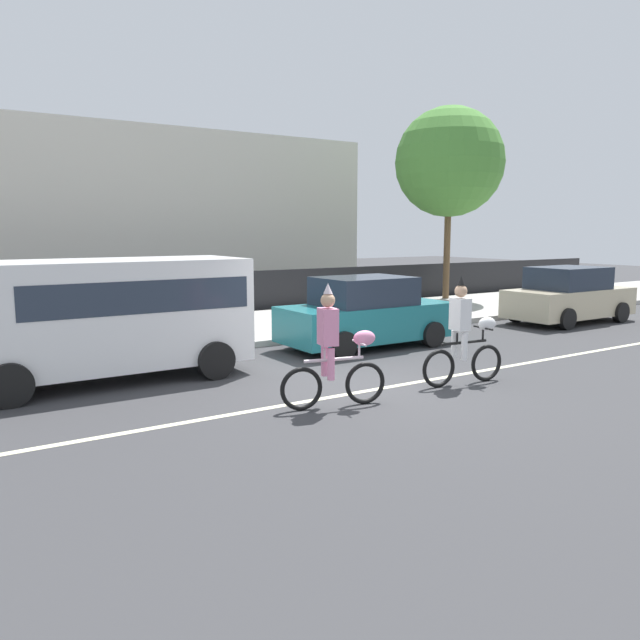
{
  "coord_description": "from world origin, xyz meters",
  "views": [
    {
      "loc": [
        -6.29,
        -8.69,
        2.7
      ],
      "look_at": [
        0.12,
        1.2,
        1.0
      ],
      "focal_mm": 35.0,
      "sensor_mm": 36.0,
      "label": 1
    }
  ],
  "objects_px": {
    "parade_cyclist_pink": "(335,353)",
    "parked_van_white": "(108,310)",
    "parked_car_teal": "(366,314)",
    "parked_car_beige": "(569,296)",
    "parade_cyclist_zebra": "(465,337)"
  },
  "relations": [
    {
      "from": "parade_cyclist_pink",
      "to": "parked_van_white",
      "type": "distance_m",
      "value": 4.44
    },
    {
      "from": "parked_car_teal",
      "to": "parked_car_beige",
      "type": "height_order",
      "value": "same"
    },
    {
      "from": "parked_car_teal",
      "to": "parked_car_beige",
      "type": "relative_size",
      "value": 1.0
    },
    {
      "from": "parade_cyclist_zebra",
      "to": "parade_cyclist_pink",
      "type": "bearing_deg",
      "value": 179.0
    },
    {
      "from": "parked_van_white",
      "to": "parked_car_teal",
      "type": "xyz_separation_m",
      "value": [
        5.84,
        0.03,
        -0.5
      ]
    },
    {
      "from": "parked_van_white",
      "to": "parked_car_beige",
      "type": "xyz_separation_m",
      "value": [
        13.22,
        -0.09,
        -0.5
      ]
    },
    {
      "from": "parade_cyclist_pink",
      "to": "parked_van_white",
      "type": "relative_size",
      "value": 0.38
    },
    {
      "from": "parade_cyclist_pink",
      "to": "parade_cyclist_zebra",
      "type": "distance_m",
      "value": 2.73
    },
    {
      "from": "parked_car_beige",
      "to": "parade_cyclist_zebra",
      "type": "bearing_deg",
      "value": -155.63
    },
    {
      "from": "parade_cyclist_zebra",
      "to": "parked_car_beige",
      "type": "bearing_deg",
      "value": 24.37
    },
    {
      "from": "parade_cyclist_zebra",
      "to": "parked_van_white",
      "type": "relative_size",
      "value": 0.38
    },
    {
      "from": "parade_cyclist_pink",
      "to": "parked_car_teal",
      "type": "distance_m",
      "value": 5.06
    },
    {
      "from": "parade_cyclist_pink",
      "to": "parked_car_beige",
      "type": "xyz_separation_m",
      "value": [
        10.8,
        3.61,
        -0.06
      ]
    },
    {
      "from": "parked_van_white",
      "to": "parade_cyclist_pink",
      "type": "bearing_deg",
      "value": -56.76
    },
    {
      "from": "parade_cyclist_pink",
      "to": "parked_car_beige",
      "type": "relative_size",
      "value": 0.47
    }
  ]
}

